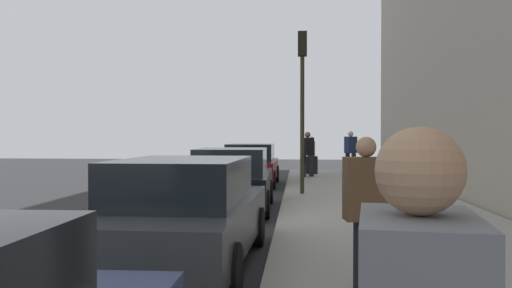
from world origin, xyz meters
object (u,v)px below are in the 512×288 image
parked_car_charcoal (185,213)px  pedestrian_black_coat (308,153)px  parked_car_maroon (251,165)px  rolling_suitcase (303,171)px  parked_car_black (232,179)px  pedestrian_olive_coat (312,154)px  pedestrian_navy_coat (351,150)px  pedestrian_brown_coat (366,210)px  traffic_light_pole (302,85)px

parked_car_charcoal → pedestrian_black_coat: 14.75m
parked_car_maroon → pedestrian_black_coat: pedestrian_black_coat is taller
parked_car_maroon → pedestrian_black_coat: 3.36m
rolling_suitcase → parked_car_maroon: bearing=137.8°
parked_car_black → pedestrian_olive_coat: (10.36, -2.16, 0.26)m
parked_car_charcoal → rolling_suitcase: size_ratio=5.57×
parked_car_charcoal → pedestrian_navy_coat: pedestrian_navy_coat is taller
pedestrian_brown_coat → pedestrian_navy_coat: bearing=-5.0°
parked_car_charcoal → pedestrian_olive_coat: bearing=-7.6°
pedestrian_navy_coat → pedestrian_black_coat: bearing=139.5°
parked_car_maroon → pedestrian_navy_coat: 6.37m
pedestrian_brown_coat → rolling_suitcase: bearing=2.0°
parked_car_black → pedestrian_navy_coat: 12.03m
pedestrian_brown_coat → rolling_suitcase: 15.68m
parked_car_charcoal → rolling_suitcase: parked_car_charcoal is taller
parked_car_black → rolling_suitcase: bearing=-11.7°
parked_car_black → parked_car_maroon: (6.45, 0.12, 0.00)m
pedestrian_olive_coat → pedestrian_navy_coat: 2.04m
parked_car_black → pedestrian_olive_coat: 10.59m
parked_car_charcoal → pedestrian_olive_coat: (15.92, -2.12, 0.26)m
parked_car_maroon → pedestrian_navy_coat: pedestrian_navy_coat is taller
parked_car_charcoal → traffic_light_pole: (8.14, -1.67, 2.51)m
pedestrian_olive_coat → rolling_suitcase: size_ratio=1.93×
parked_car_black → pedestrian_black_coat: 9.28m
parked_car_maroon → parked_car_black: bearing=-179.0°
parked_car_black → rolling_suitcase: size_ratio=4.92×
parked_car_charcoal → pedestrian_black_coat: size_ratio=2.59×
pedestrian_olive_coat → pedestrian_brown_coat: bearing=-179.5°
parked_car_charcoal → pedestrian_olive_coat: 16.06m
parked_car_charcoal → rolling_suitcase: 14.21m
parked_car_charcoal → parked_car_black: size_ratio=1.13×
pedestrian_black_coat → rolling_suitcase: pedestrian_black_coat is taller
pedestrian_black_coat → traffic_light_pole: size_ratio=0.39×
pedestrian_black_coat → pedestrian_brown_coat: bearing=-178.8°
rolling_suitcase → pedestrian_navy_coat: bearing=-37.4°
parked_car_black → pedestrian_brown_coat: (-7.11, -2.32, 0.28)m
parked_car_maroon → pedestrian_navy_coat: size_ratio=2.32×
pedestrian_navy_coat → pedestrian_olive_coat: bearing=119.5°
parked_car_black → pedestrian_black_coat: size_ratio=2.29×
pedestrian_brown_coat → pedestrian_navy_coat: size_ratio=0.90×
pedestrian_brown_coat → rolling_suitcase: (15.65, 0.54, -0.65)m
traffic_light_pole → parked_car_charcoal: bearing=168.4°
parked_car_charcoal → rolling_suitcase: bearing=-7.0°
parked_car_charcoal → pedestrian_olive_coat: pedestrian_olive_coat is taller
traffic_light_pole → rolling_suitcase: traffic_light_pole is taller
traffic_light_pole → rolling_suitcase: 6.62m
parked_car_charcoal → pedestrian_black_coat: bearing=-7.5°
parked_car_maroon → pedestrian_black_coat: bearing=-38.7°
pedestrian_olive_coat → pedestrian_navy_coat: pedestrian_navy_coat is taller
parked_car_maroon → traffic_light_pole: (-3.87, -1.83, 2.52)m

